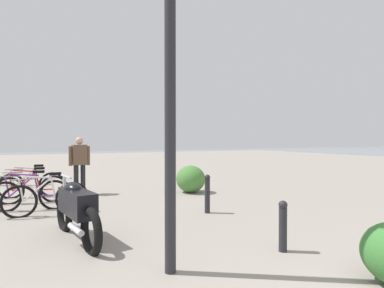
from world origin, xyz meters
The scene contains 10 objects.
lamppost centered at (3.08, 1.21, 2.94)m, with size 0.98×0.28×4.48m.
motorcycle centered at (4.93, 2.14, 0.50)m, with size 2.15×0.54×1.06m.
bicycle_white centered at (6.97, 2.56, 0.36)m, with size 0.09×1.77×0.95m.
bicycle_purple centered at (7.64, 2.89, 0.36)m, with size 0.44×1.74×0.95m.
bicycle_red centered at (8.55, 2.88, 0.36)m, with size 0.28×1.76×0.95m.
bicycle_silver centered at (9.46, 2.90, 0.36)m, with size 0.22×1.77×0.95m.
pedestrian centered at (9.35, 1.63, 0.99)m, with size 0.29×0.61×1.71m.
bollard_near centered at (3.04, -0.55, 0.39)m, with size 0.13×0.13×0.75m.
bollard_mid centered at (5.61, -0.69, 0.45)m, with size 0.13×0.13×0.86m.
shrub_low centered at (8.19, -1.50, 0.42)m, with size 0.98×0.88×0.83m.
Camera 1 is at (-0.49, 2.64, 1.66)m, focal length 29.19 mm.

